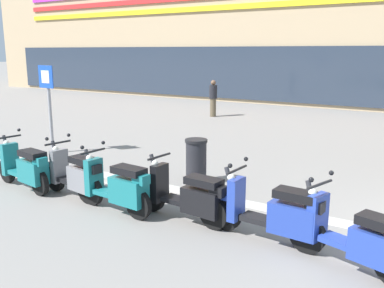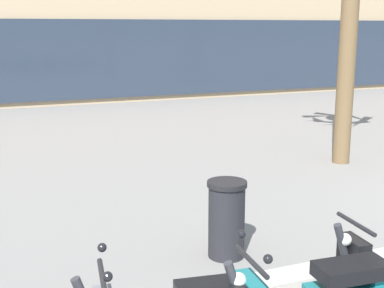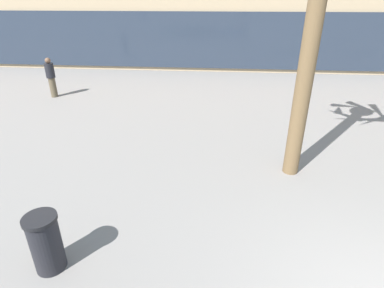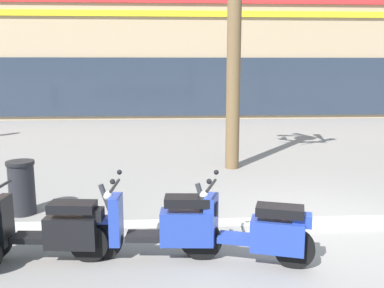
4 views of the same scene
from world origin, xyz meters
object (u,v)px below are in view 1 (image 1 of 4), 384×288
(scooter_blue_mid_front, at_px, (275,213))
(pedestrian_strolling_near_curb, at_px, (213,98))
(scooter_grey_mid_centre, at_px, (77,176))
(scooter_teal_second_in_line, at_px, (117,187))
(scooter_blue_lead_nearest, at_px, (358,239))
(scooter_black_mid_rear, at_px, (188,196))
(crossing_sign, at_px, (49,99))
(litter_bin, at_px, (196,161))
(scooter_teal_last_in_row, at_px, (26,168))

(scooter_blue_mid_front, relative_size, pedestrian_strolling_near_curb, 1.19)
(scooter_grey_mid_centre, relative_size, scooter_teal_second_in_line, 0.97)
(scooter_grey_mid_centre, relative_size, pedestrian_strolling_near_curb, 1.11)
(scooter_blue_lead_nearest, height_order, pedestrian_strolling_near_curb, pedestrian_strolling_near_curb)
(scooter_black_mid_rear, bearing_deg, pedestrian_strolling_near_curb, 117.20)
(crossing_sign, bearing_deg, scooter_black_mid_rear, -19.56)
(scooter_blue_lead_nearest, bearing_deg, litter_bin, 150.34)
(scooter_teal_second_in_line, bearing_deg, scooter_black_mid_rear, 14.46)
(litter_bin, bearing_deg, scooter_blue_lead_nearest, -29.66)
(scooter_black_mid_rear, height_order, scooter_blue_mid_front, scooter_blue_mid_front)
(scooter_teal_last_in_row, height_order, scooter_black_mid_rear, scooter_teal_last_in_row)
(scooter_grey_mid_centre, distance_m, pedestrian_strolling_near_curb, 10.83)
(scooter_teal_second_in_line, relative_size, scooter_blue_mid_front, 0.97)
(crossing_sign, bearing_deg, pedestrian_strolling_near_curb, 86.29)
(crossing_sign, distance_m, litter_bin, 4.90)
(litter_bin, bearing_deg, scooter_teal_last_in_row, -139.59)
(scooter_blue_lead_nearest, relative_size, crossing_sign, 0.73)
(scooter_teal_last_in_row, relative_size, scooter_blue_lead_nearest, 1.04)
(scooter_teal_last_in_row, distance_m, scooter_teal_second_in_line, 2.41)
(scooter_grey_mid_centre, relative_size, scooter_blue_lead_nearest, 0.99)
(scooter_teal_last_in_row, relative_size, scooter_teal_second_in_line, 1.01)
(scooter_black_mid_rear, distance_m, crossing_sign, 6.24)
(scooter_blue_mid_front, bearing_deg, litter_bin, 142.68)
(crossing_sign, relative_size, litter_bin, 2.53)
(scooter_black_mid_rear, relative_size, pedestrian_strolling_near_curb, 1.18)
(scooter_teal_last_in_row, relative_size, litter_bin, 1.91)
(scooter_teal_last_in_row, height_order, pedestrian_strolling_near_curb, pedestrian_strolling_near_curb)
(scooter_blue_mid_front, relative_size, scooter_blue_lead_nearest, 1.06)
(pedestrian_strolling_near_curb, bearing_deg, scooter_grey_mid_centre, -74.63)
(scooter_teal_second_in_line, height_order, litter_bin, scooter_teal_second_in_line)
(scooter_black_mid_rear, relative_size, crossing_sign, 0.76)
(scooter_teal_second_in_line, distance_m, scooter_blue_lead_nearest, 3.95)
(scooter_grey_mid_centre, distance_m, litter_bin, 2.51)
(scooter_teal_last_in_row, bearing_deg, pedestrian_strolling_near_curb, 98.56)
(scooter_grey_mid_centre, height_order, crossing_sign, crossing_sign)
(pedestrian_strolling_near_curb, bearing_deg, scooter_teal_second_in_line, -69.21)
(scooter_black_mid_rear, bearing_deg, scooter_teal_last_in_row, -174.22)
(scooter_black_mid_rear, bearing_deg, litter_bin, 118.01)
(scooter_teal_last_in_row, xyz_separation_m, scooter_teal_second_in_line, (2.41, 0.05, 0.00))
(pedestrian_strolling_near_curb, bearing_deg, crossing_sign, -93.71)
(scooter_black_mid_rear, height_order, litter_bin, scooter_black_mid_rear)
(scooter_black_mid_rear, height_order, crossing_sign, crossing_sign)
(scooter_black_mid_rear, bearing_deg, scooter_blue_lead_nearest, -4.59)
(scooter_grey_mid_centre, bearing_deg, scooter_teal_last_in_row, -172.21)
(scooter_grey_mid_centre, xyz_separation_m, crossing_sign, (-3.40, 2.26, 1.04))
(scooter_teal_second_in_line, bearing_deg, litter_bin, 83.66)
(scooter_blue_mid_front, bearing_deg, scooter_grey_mid_centre, -177.44)
(scooter_teal_last_in_row, relative_size, pedestrian_strolling_near_curb, 1.17)
(scooter_blue_mid_front, height_order, litter_bin, scooter_blue_mid_front)
(scooter_grey_mid_centre, distance_m, scooter_black_mid_rear, 2.40)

